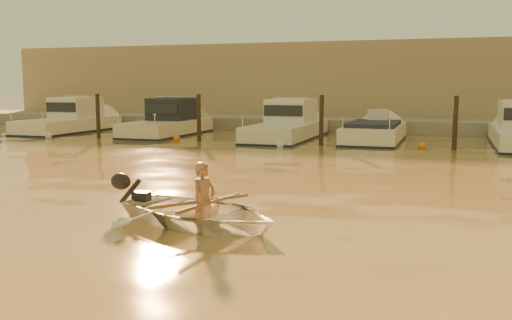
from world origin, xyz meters
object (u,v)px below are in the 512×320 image
at_px(moored_boat_0, 69,120).
at_px(moored_boat_3, 374,136).
at_px(moored_boat_1, 167,122).
at_px(dinghy, 200,213).
at_px(person, 204,203).
at_px(moored_boat_2, 287,125).
at_px(waterfront_building, 372,84).

distance_m(moored_boat_0, moored_boat_3, 15.35).
distance_m(moored_boat_0, moored_boat_1, 5.57).
bearing_deg(moored_boat_0, dinghy, -47.33).
height_order(person, moored_boat_0, moored_boat_0).
height_order(moored_boat_2, waterfront_building, waterfront_building).
relative_size(moored_boat_1, waterfront_building, 0.14).
bearing_deg(person, moored_boat_2, 28.83).
bearing_deg(moored_boat_3, person, -93.33).
bearing_deg(dinghy, person, -90.00).
relative_size(dinghy, moored_boat_2, 0.41).
distance_m(person, moored_boat_3, 15.62).
distance_m(dinghy, person, 0.22).
xyz_separation_m(moored_boat_1, waterfront_building, (8.17, 11.00, 1.77)).
bearing_deg(moored_boat_2, person, -79.35).
relative_size(person, moored_boat_3, 0.22).
distance_m(dinghy, moored_boat_1, 17.87).
bearing_deg(moored_boat_0, moored_boat_3, 0.00).
relative_size(moored_boat_1, moored_boat_3, 1.06).
bearing_deg(moored_boat_1, dinghy, -60.58).
height_order(dinghy, moored_boat_3, moored_boat_3).
relative_size(dinghy, waterfront_building, 0.07).
height_order(dinghy, waterfront_building, waterfront_building).
relative_size(dinghy, person, 2.22).
distance_m(moored_boat_3, waterfront_building, 11.33).
height_order(moored_boat_1, moored_boat_2, same).
xyz_separation_m(moored_boat_1, moored_boat_2, (5.94, 0.00, 0.00)).
bearing_deg(moored_boat_3, dinghy, -93.69).
relative_size(person, waterfront_building, 0.03).
distance_m(moored_boat_2, moored_boat_3, 3.86).
xyz_separation_m(moored_boat_2, waterfront_building, (2.23, 11.00, 1.77)).
height_order(dinghy, moored_boat_2, moored_boat_2).
bearing_deg(dinghy, moored_boat_3, 14.49).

